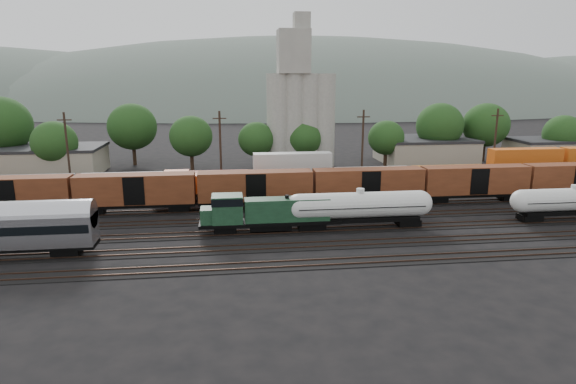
{
  "coord_description": "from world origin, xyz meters",
  "views": [
    {
      "loc": [
        -10.71,
        -57.26,
        17.26
      ],
      "look_at": [
        -3.3,
        2.0,
        3.0
      ],
      "focal_mm": 30.0,
      "sensor_mm": 36.0,
      "label": 1
    }
  ],
  "objects": [
    {
      "name": "utility_poles",
      "position": [
        0.0,
        22.0,
        6.21
      ],
      "size": [
        122.2,
        0.36,
        12.0
      ],
      "color": "black",
      "rests_on": "ground"
    },
    {
      "name": "industrial_sheds",
      "position": [
        6.63,
        35.25,
        2.56
      ],
      "size": [
        119.38,
        17.26,
        5.1
      ],
      "color": "#9E937F",
      "rests_on": "ground"
    },
    {
      "name": "grain_silo",
      "position": [
        3.28,
        36.0,
        11.26
      ],
      "size": [
        13.4,
        5.0,
        29.0
      ],
      "color": "#9F9D92",
      "rests_on": "ground"
    },
    {
      "name": "tree_band",
      "position": [
        3.09,
        36.8,
        7.1
      ],
      "size": [
        166.12,
        20.09,
        13.93
      ],
      "color": "black",
      "rests_on": "ground"
    },
    {
      "name": "container_wall",
      "position": [
        3.97,
        15.0,
        2.46
      ],
      "size": [
        165.6,
        2.6,
        5.8
      ],
      "color": "black",
      "rests_on": "ground"
    },
    {
      "name": "boxcar_string",
      "position": [
        0.4,
        5.0,
        3.12
      ],
      "size": [
        153.6,
        2.9,
        4.2
      ],
      "color": "black",
      "rests_on": "ground"
    },
    {
      "name": "ground",
      "position": [
        0.0,
        0.0,
        0.0
      ],
      "size": [
        600.0,
        600.0,
        0.0
      ],
      "primitive_type": "plane",
      "color": "black"
    },
    {
      "name": "distant_hills",
      "position": [
        23.92,
        260.0,
        -20.56
      ],
      "size": [
        860.0,
        286.0,
        130.0
      ],
      "color": "#59665B",
      "rests_on": "ground"
    },
    {
      "name": "tank_car_b",
      "position": [
        31.06,
        -5.0,
        2.53
      ],
      "size": [
        16.15,
        2.89,
        4.23
      ],
      "color": "silver",
      "rests_on": "ground"
    },
    {
      "name": "tracks",
      "position": [
        0.0,
        0.0,
        0.05
      ],
      "size": [
        180.0,
        33.2,
        0.2
      ],
      "color": "black",
      "rests_on": "ground"
    },
    {
      "name": "green_locomotive",
      "position": [
        -7.09,
        -5.0,
        2.43
      ],
      "size": [
        15.98,
        2.82,
        4.23
      ],
      "color": "black",
      "rests_on": "ground"
    },
    {
      "name": "tank_car_a",
      "position": [
        4.2,
        -5.0,
        2.7
      ],
      "size": [
        17.35,
        3.11,
        4.55
      ],
      "color": "silver",
      "rests_on": "ground"
    },
    {
      "name": "orange_locomotive",
      "position": [
        -13.8,
        10.0,
        2.43
      ],
      "size": [
        16.96,
        2.83,
        4.24
      ],
      "color": "black",
      "rests_on": "ground"
    }
  ]
}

